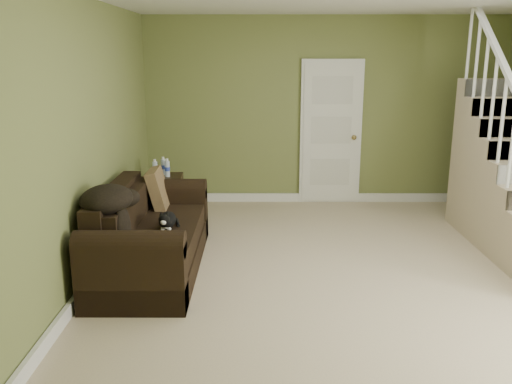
{
  "coord_description": "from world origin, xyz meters",
  "views": [
    {
      "loc": [
        -0.93,
        -4.88,
        2.1
      ],
      "look_at": [
        -0.95,
        0.19,
        0.79
      ],
      "focal_mm": 38.0,
      "sensor_mm": 36.0,
      "label": 1
    }
  ],
  "objects_px": {
    "side_table": "(163,198)",
    "cat": "(167,220)",
    "sofa": "(148,239)",
    "banana": "(145,243)"
  },
  "relations": [
    {
      "from": "side_table",
      "to": "cat",
      "type": "xyz_separation_m",
      "value": [
        0.33,
        -1.67,
        0.23
      ]
    },
    {
      "from": "side_table",
      "to": "cat",
      "type": "relative_size",
      "value": 1.88
    },
    {
      "from": "sofa",
      "to": "side_table",
      "type": "relative_size",
      "value": 2.56
    },
    {
      "from": "side_table",
      "to": "banana",
      "type": "distance_m",
      "value": 2.17
    },
    {
      "from": "side_table",
      "to": "cat",
      "type": "distance_m",
      "value": 1.72
    },
    {
      "from": "side_table",
      "to": "banana",
      "type": "bearing_deg",
      "value": -84.42
    },
    {
      "from": "sofa",
      "to": "side_table",
      "type": "xyz_separation_m",
      "value": [
        -0.12,
        1.6,
        -0.01
      ]
    },
    {
      "from": "side_table",
      "to": "cat",
      "type": "height_order",
      "value": "side_table"
    },
    {
      "from": "cat",
      "to": "banana",
      "type": "xyz_separation_m",
      "value": [
        -0.12,
        -0.48,
        -0.05
      ]
    },
    {
      "from": "banana",
      "to": "cat",
      "type": "bearing_deg",
      "value": 56.93
    }
  ]
}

